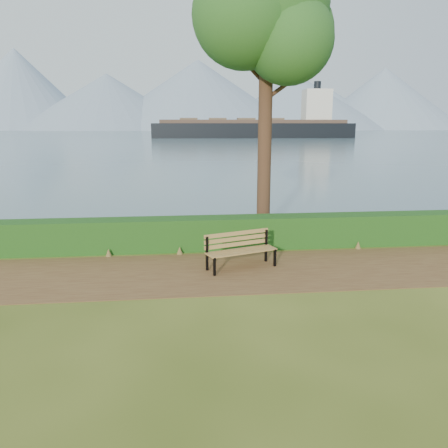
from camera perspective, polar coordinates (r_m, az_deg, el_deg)
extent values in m
plane|color=#415117|center=(11.38, -0.12, -6.76)|extent=(140.00, 140.00, 0.00)
cube|color=brown|center=(11.66, -0.28, -6.24)|extent=(40.00, 3.40, 0.01)
cube|color=#174313|center=(13.72, -1.27, -1.18)|extent=(32.00, 0.85, 1.00)
cube|color=#405A68|center=(270.70, -6.06, 11.85)|extent=(700.00, 510.00, 0.00)
cone|color=#798CA1|center=(444.10, -25.36, 15.58)|extent=(140.00, 140.00, 70.00)
cone|color=#798CA1|center=(410.42, -14.93, 15.14)|extent=(160.00, 160.00, 48.00)
cone|color=#798CA1|center=(417.10, -3.39, 16.44)|extent=(190.00, 190.00, 62.00)
cone|color=#798CA1|center=(425.97, 9.30, 15.42)|extent=(170.00, 170.00, 50.00)
cone|color=#798CA1|center=(466.96, 20.08, 15.08)|extent=(150.00, 150.00, 58.00)
cone|color=#798CA1|center=(440.98, -7.55, 14.40)|extent=(120.00, 120.00, 35.00)
cone|color=#798CA1|center=(461.43, 13.39, 14.41)|extent=(130.00, 130.00, 40.00)
cube|color=black|center=(11.29, -1.25, -5.62)|extent=(0.07, 0.08, 0.49)
cube|color=black|center=(11.64, -2.23, -3.91)|extent=(0.07, 0.08, 0.93)
cube|color=black|center=(11.43, -1.76, -4.27)|extent=(0.24, 0.55, 0.05)
cube|color=black|center=(12.12, 6.66, -4.41)|extent=(0.07, 0.08, 0.49)
cube|color=black|center=(12.44, 5.51, -2.85)|extent=(0.07, 0.08, 0.93)
cube|color=black|center=(12.25, 6.09, -3.17)|extent=(0.24, 0.55, 0.05)
cube|color=#9F733D|center=(11.63, 2.78, -3.82)|extent=(1.88, 0.74, 0.04)
cube|color=#9F733D|center=(11.75, 2.46, -3.64)|extent=(1.88, 0.74, 0.04)
cube|color=#9F733D|center=(11.86, 2.15, -3.48)|extent=(1.88, 0.74, 0.04)
cube|color=#9F733D|center=(11.98, 1.84, -3.31)|extent=(1.88, 0.74, 0.04)
cube|color=#9F733D|center=(12.00, 1.70, -2.63)|extent=(1.86, 0.70, 0.11)
cube|color=#9F733D|center=(11.96, 1.71, -1.93)|extent=(1.86, 0.70, 0.11)
cube|color=#9F733D|center=(11.92, 1.71, -1.22)|extent=(1.86, 0.70, 0.11)
cylinder|color=#3B2318|center=(14.83, 5.40, 13.78)|extent=(0.45, 0.45, 8.17)
sphere|color=#1B521B|center=(15.28, 5.69, 26.66)|extent=(3.86, 3.86, 3.86)
sphere|color=#1B521B|center=(15.91, 8.50, 23.50)|extent=(2.95, 2.95, 2.95)
sphere|color=#1B521B|center=(14.57, 2.66, 25.55)|extent=(3.18, 3.18, 3.18)
sphere|color=#1B521B|center=(14.53, 8.50, 22.73)|extent=(2.72, 2.72, 2.72)
cylinder|color=#3B2318|center=(14.98, 7.48, 17.20)|extent=(1.19, 0.14, 0.89)
cylinder|color=#3B2318|center=(14.96, 3.62, 19.47)|extent=(0.92, 0.43, 0.82)
cube|color=black|center=(141.72, 3.76, 11.71)|extent=(63.42, 13.46, 6.30)
cube|color=#4A382C|center=(141.71, 3.78, 13.20)|extent=(58.33, 12.18, 1.08)
cube|color=silver|center=(145.53, 11.99, 14.86)|extent=(8.50, 7.87, 9.89)
cylinder|color=black|center=(145.89, 12.10, 17.15)|extent=(2.16, 2.16, 3.15)
cube|color=brown|center=(140.84, -4.62, 13.48)|extent=(5.73, 6.23, 0.72)
cube|color=brown|center=(140.87, -0.85, 13.52)|extent=(5.73, 6.23, 0.72)
cube|color=brown|center=(141.49, 2.89, 13.51)|extent=(5.73, 6.23, 0.72)
cube|color=brown|center=(142.66, 6.59, 13.43)|extent=(5.73, 6.23, 0.72)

